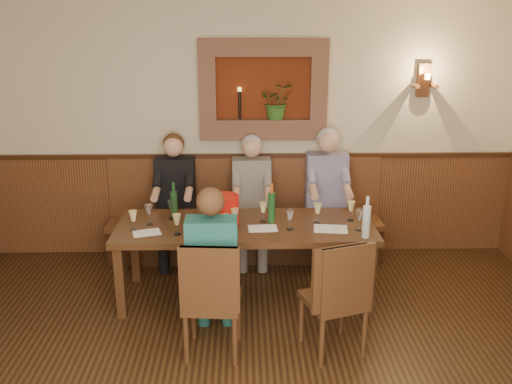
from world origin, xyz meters
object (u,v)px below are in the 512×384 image
(chair_near_left, at_px, (213,320))
(chair_near_right, at_px, (334,319))
(spittoon_bucket, at_px, (226,210))
(water_bottle, at_px, (366,221))
(person_bench_left, at_px, (175,211))
(wine_bottle_green_a, at_px, (271,207))
(person_bench_right, at_px, (327,208))
(person_chair_front, at_px, (213,279))
(bench, at_px, (245,229))
(person_bench_mid, at_px, (252,211))
(wine_bottle_green_b, at_px, (174,204))
(dining_table, at_px, (245,232))

(chair_near_left, relative_size, chair_near_right, 1.01)
(chair_near_right, relative_size, spittoon_bucket, 3.54)
(water_bottle, bearing_deg, person_bench_left, 146.93)
(person_bench_left, xyz_separation_m, wine_bottle_green_a, (1.00, -0.79, 0.32))
(chair_near_left, height_order, person_bench_right, person_bench_right)
(person_chair_front, distance_m, wine_bottle_green_a, 1.03)
(chair_near_left, bearing_deg, person_bench_right, 61.05)
(person_bench_left, distance_m, person_bench_right, 1.64)
(bench, relative_size, person_bench_mid, 2.13)
(bench, bearing_deg, water_bottle, -50.56)
(bench, height_order, person_bench_left, person_bench_left)
(person_bench_mid, xyz_separation_m, person_bench_right, (0.81, -0.00, 0.03))
(wine_bottle_green_b, bearing_deg, spittoon_bucket, -18.80)
(person_bench_left, bearing_deg, person_bench_right, -0.06)
(dining_table, height_order, chair_near_left, chair_near_left)
(chair_near_right, bearing_deg, person_bench_left, 110.24)
(dining_table, height_order, wine_bottle_green_b, wine_bottle_green_b)
(person_chair_front, bearing_deg, person_bench_right, 54.49)
(dining_table, bearing_deg, chair_near_right, -53.12)
(chair_near_left, xyz_separation_m, spittoon_bucket, (0.09, 0.96, 0.60))
(water_bottle, bearing_deg, bench, 129.44)
(person_chair_front, xyz_separation_m, water_bottle, (1.32, 0.44, 0.33))
(person_chair_front, height_order, water_bottle, person_chair_front)
(person_bench_left, xyz_separation_m, person_bench_right, (1.64, -0.00, 0.02))
(dining_table, height_order, person_bench_mid, person_bench_mid)
(dining_table, height_order, spittoon_bucket, spittoon_bucket)
(dining_table, distance_m, wine_bottle_green_a, 0.34)
(chair_near_left, relative_size, person_bench_right, 0.68)
(person_chair_front, bearing_deg, chair_near_left, -90.50)
(bench, distance_m, wine_bottle_green_b, 1.16)
(dining_table, relative_size, wine_bottle_green_a, 6.30)
(dining_table, bearing_deg, water_bottle, -17.89)
(person_chair_front, bearing_deg, bench, 81.16)
(chair_near_right, xyz_separation_m, spittoon_bucket, (-0.89, 0.96, 0.60))
(person_chair_front, height_order, wine_bottle_green_a, person_chair_front)
(dining_table, relative_size, chair_near_left, 2.39)
(chair_near_right, bearing_deg, person_chair_front, 151.52)
(dining_table, xyz_separation_m, spittoon_bucket, (-0.18, 0.02, 0.22))
(bench, height_order, chair_near_right, bench)
(person_bench_right, bearing_deg, spittoon_bucket, -142.61)
(dining_table, height_order, water_bottle, water_bottle)
(water_bottle, bearing_deg, person_bench_mid, 129.82)
(dining_table, height_order, person_bench_right, person_bench_right)
(chair_near_left, relative_size, water_bottle, 2.66)
(wine_bottle_green_a, bearing_deg, chair_near_right, -65.05)
(person_bench_mid, height_order, person_chair_front, person_bench_mid)
(bench, distance_m, chair_near_right, 2.01)
(person_bench_left, bearing_deg, chair_near_right, -50.63)
(spittoon_bucket, bearing_deg, person_bench_left, 124.84)
(person_chair_front, bearing_deg, person_bench_mid, 78.08)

